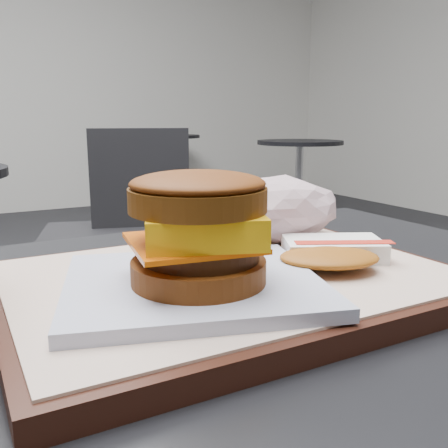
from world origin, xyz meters
The scene contains 7 objects.
serving_tray centered at (0.02, 0.03, 0.78)m, with size 0.38×0.28×0.02m.
breakfast_sandwich centered at (-0.03, -0.01, 0.83)m, with size 0.23×0.22×0.09m.
hash_brown centered at (0.11, 0.00, 0.80)m, with size 0.13×0.12×0.02m.
crumpled_wrapper centered at (0.12, 0.11, 0.82)m, with size 0.15×0.12×0.07m, color silver, non-canonical shape.
neighbor_chair centered at (0.36, 1.61, 0.51)m, with size 0.65×0.53×0.88m.
bg_table_near centered at (2.20, 2.80, 0.56)m, with size 0.66×0.66×0.75m.
bg_table_far centered at (1.80, 4.50, 0.56)m, with size 0.66×0.66×0.75m.
Camera 1 is at (-0.18, -0.33, 0.92)m, focal length 40.00 mm.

